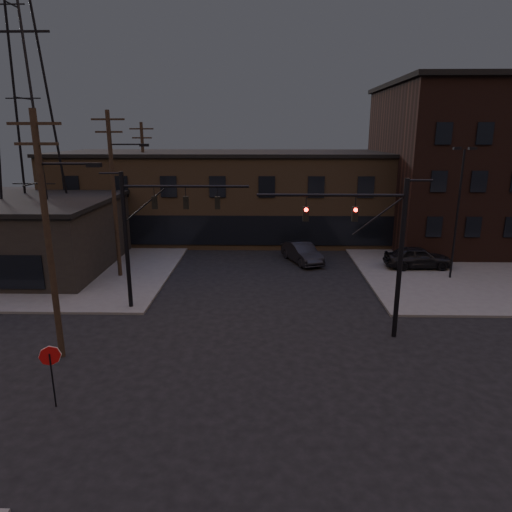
{
  "coord_description": "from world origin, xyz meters",
  "views": [
    {
      "loc": [
        -0.09,
        -17.04,
        10.03
      ],
      "look_at": [
        -0.6,
        7.12,
        3.5
      ],
      "focal_mm": 32.0,
      "sensor_mm": 36.0,
      "label": 1
    }
  ],
  "objects": [
    {
      "name": "utility_pole_far",
      "position": [
        -11.5,
        26.0,
        5.78
      ],
      "size": [
        2.2,
        0.28,
        11.0
      ],
      "color": "black",
      "rests_on": "ground"
    },
    {
      "name": "lot_light_a",
      "position": [
        13.0,
        14.0,
        5.51
      ],
      "size": [
        1.5,
        0.28,
        9.14
      ],
      "color": "black",
      "rests_on": "ground"
    },
    {
      "name": "transmission_tower",
      "position": [
        -18.0,
        18.0,
        12.5
      ],
      "size": [
        7.0,
        7.0,
        25.0
      ],
      "primitive_type": null,
      "color": "black",
      "rests_on": "ground"
    },
    {
      "name": "traffic_signal_far",
      "position": [
        -6.72,
        8.0,
        5.01
      ],
      "size": [
        7.12,
        0.24,
        8.0
      ],
      "color": "black",
      "rests_on": "ground"
    },
    {
      "name": "sidewalk_nw",
      "position": [
        -22.0,
        22.0,
        0.07
      ],
      "size": [
        30.0,
        30.0,
        0.15
      ],
      "primitive_type": "cube",
      "color": "#474744",
      "rests_on": "ground"
    },
    {
      "name": "lot_light_b",
      "position": [
        19.0,
        19.0,
        5.51
      ],
      "size": [
        1.5,
        0.28,
        9.14
      ],
      "color": "black",
      "rests_on": "ground"
    },
    {
      "name": "parked_car_lot_a",
      "position": [
        11.41,
        16.37,
        0.98
      ],
      "size": [
        4.95,
        2.12,
        1.66
      ],
      "primitive_type": "imported",
      "rotation": [
        0.0,
        0.0,
        1.6
      ],
      "color": "black",
      "rests_on": "sidewalk_ne"
    },
    {
      "name": "utility_pole_near",
      "position": [
        -9.43,
        2.0,
        5.87
      ],
      "size": [
        3.7,
        0.28,
        11.0
      ],
      "color": "black",
      "rests_on": "ground"
    },
    {
      "name": "stop_sign",
      "position": [
        -8.0,
        -1.99,
        1.84
      ],
      "size": [
        0.72,
        0.33,
        2.48
      ],
      "color": "black",
      "rests_on": "ground"
    },
    {
      "name": "ground",
      "position": [
        0.0,
        0.0,
        0.0
      ],
      "size": [
        140.0,
        140.0,
        0.0
      ],
      "primitive_type": "plane",
      "color": "black",
      "rests_on": "ground"
    },
    {
      "name": "traffic_signal_near",
      "position": [
        5.36,
        4.5,
        4.93
      ],
      "size": [
        7.12,
        0.24,
        8.0
      ],
      "color": "black",
      "rests_on": "ground"
    },
    {
      "name": "car_crossing",
      "position": [
        2.85,
        18.23,
        0.8
      ],
      "size": [
        3.3,
        5.11,
        1.59
      ],
      "primitive_type": "imported",
      "rotation": [
        0.0,
        0.0,
        0.37
      ],
      "color": "black",
      "rests_on": "ground"
    },
    {
      "name": "building_row",
      "position": [
        0.0,
        28.0,
        4.0
      ],
      "size": [
        40.0,
        12.0,
        8.0
      ],
      "primitive_type": "cube",
      "color": "#4D3C29",
      "rests_on": "ground"
    },
    {
      "name": "building_right",
      "position": [
        22.0,
        26.0,
        7.0
      ],
      "size": [
        22.0,
        16.0,
        14.0
      ],
      "primitive_type": "cube",
      "color": "black",
      "rests_on": "ground"
    },
    {
      "name": "building_left",
      "position": [
        -20.0,
        16.0,
        2.5
      ],
      "size": [
        16.0,
        12.0,
        5.0
      ],
      "primitive_type": "cube",
      "color": "black",
      "rests_on": "ground"
    },
    {
      "name": "parked_car_lot_b",
      "position": [
        18.78,
        24.88,
        0.74
      ],
      "size": [
        4.37,
        3.06,
        1.18
      ],
      "primitive_type": "imported",
      "rotation": [
        0.0,
        0.0,
        1.18
      ],
      "color": "#B6B5B8",
      "rests_on": "sidewalk_ne"
    },
    {
      "name": "utility_pole_mid",
      "position": [
        -10.44,
        14.0,
        6.13
      ],
      "size": [
        3.7,
        0.28,
        11.5
      ],
      "color": "black",
      "rests_on": "ground"
    }
  ]
}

